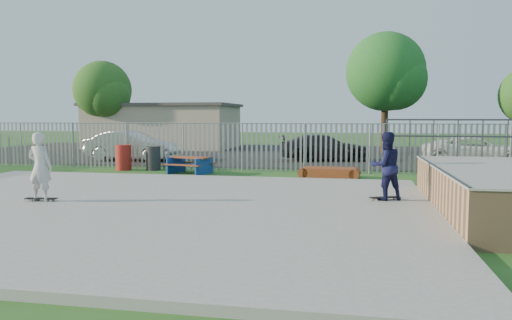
% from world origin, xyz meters
% --- Properties ---
extents(ground, '(120.00, 120.00, 0.00)m').
position_xyz_m(ground, '(0.00, 0.00, 0.00)').
color(ground, '#26571E').
rests_on(ground, ground).
extents(concrete_slab, '(15.00, 12.00, 0.15)m').
position_xyz_m(concrete_slab, '(0.00, 0.00, 0.07)').
color(concrete_slab, gray).
rests_on(concrete_slab, ground).
extents(fence, '(26.04, 16.02, 2.00)m').
position_xyz_m(fence, '(1.00, 4.59, 1.00)').
color(fence, gray).
rests_on(fence, ground).
extents(picnic_table, '(1.91, 1.71, 0.68)m').
position_xyz_m(picnic_table, '(-0.85, 7.68, 0.35)').
color(picnic_table, brown).
rests_on(picnic_table, ground).
extents(funbox, '(1.95, 1.10, 0.37)m').
position_xyz_m(funbox, '(4.71, 7.42, 0.19)').
color(funbox, brown).
rests_on(funbox, ground).
extents(trash_bin_red, '(0.65, 0.65, 1.08)m').
position_xyz_m(trash_bin_red, '(-4.05, 8.38, 0.54)').
color(trash_bin_red, '#A21E19').
rests_on(trash_bin_red, ground).
extents(trash_bin_grey, '(0.61, 0.61, 1.02)m').
position_xyz_m(trash_bin_grey, '(-2.80, 8.60, 0.51)').
color(trash_bin_grey, '#262628').
rests_on(trash_bin_grey, ground).
extents(parking_lot, '(40.00, 18.00, 0.02)m').
position_xyz_m(parking_lot, '(0.00, 19.00, 0.01)').
color(parking_lot, black).
rests_on(parking_lot, ground).
extents(car_silver, '(4.64, 1.66, 1.52)m').
position_xyz_m(car_silver, '(-5.64, 12.55, 0.78)').
color(car_silver, silver).
rests_on(car_silver, parking_lot).
extents(car_dark, '(4.90, 2.84, 1.34)m').
position_xyz_m(car_dark, '(4.09, 14.47, 0.69)').
color(car_dark, '#212227').
rests_on(car_dark, parking_lot).
extents(car_white, '(4.90, 2.50, 1.33)m').
position_xyz_m(car_white, '(11.20, 13.68, 0.68)').
color(car_white, white).
rests_on(car_white, parking_lot).
extents(building, '(10.40, 6.40, 3.20)m').
position_xyz_m(building, '(-8.00, 23.00, 1.61)').
color(building, '#BDB191').
rests_on(building, ground).
extents(tree_left, '(3.96, 3.96, 6.12)m').
position_xyz_m(tree_left, '(-11.56, 20.74, 4.11)').
color(tree_left, '#422E1A').
rests_on(tree_left, ground).
extents(tree_mid, '(4.80, 4.80, 7.41)m').
position_xyz_m(tree_mid, '(7.40, 20.40, 4.99)').
color(tree_mid, '#3E2C18').
rests_on(tree_mid, ground).
extents(skateboard_a, '(0.81, 0.51, 0.08)m').
position_xyz_m(skateboard_a, '(6.39, 1.77, 0.19)').
color(skateboard_a, black).
rests_on(skateboard_a, concrete_slab).
extents(skateboard_b, '(0.82, 0.31, 0.08)m').
position_xyz_m(skateboard_b, '(-2.17, -0.10, 0.19)').
color(skateboard_b, black).
rests_on(skateboard_b, concrete_slab).
extents(skater_navy, '(1.04, 0.95, 1.75)m').
position_xyz_m(skater_navy, '(6.39, 1.77, 1.02)').
color(skater_navy, '#141740').
rests_on(skater_navy, concrete_slab).
extents(skater_white, '(0.65, 0.44, 1.75)m').
position_xyz_m(skater_white, '(-2.17, -0.10, 1.02)').
color(skater_white, silver).
rests_on(skater_white, concrete_slab).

